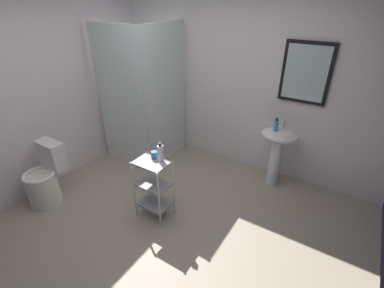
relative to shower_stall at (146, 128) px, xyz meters
The scene contains 11 objects.
ground_plane 1.77m from the shower_stall, 46.08° to the right, with size 4.20×4.20×0.02m, color #A39481.
wall_back 1.56m from the shower_stall, 27.62° to the left, with size 4.20×0.14×2.50m.
wall_left 1.60m from the shower_stall, 118.67° to the right, with size 0.10×4.20×2.50m, color silver.
shower_stall is the anchor object (origin of this frame).
pedestal_sink 1.99m from the shower_stall, ahead, with size 0.46×0.37×0.81m.
sink_faucet 2.05m from the shower_stall, 11.91° to the left, with size 0.03×0.03×0.10m, color silver.
toilet 1.58m from the shower_stall, 100.99° to the right, with size 0.37×0.49×0.76m.
storage_cart 1.45m from the shower_stall, 46.24° to the right, with size 0.38×0.28×0.74m.
hand_soap_bottle 1.97m from the shower_stall, ahead, with size 0.05×0.05×0.16m.
lotion_bottle_white 1.50m from the shower_stall, 42.19° to the right, with size 0.07×0.07×0.22m.
rinse_cup 1.41m from the shower_stall, 44.70° to the right, with size 0.07×0.07×0.09m, color #3870B2.
Camera 1 is at (1.49, -1.65, 2.30)m, focal length 25.51 mm.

